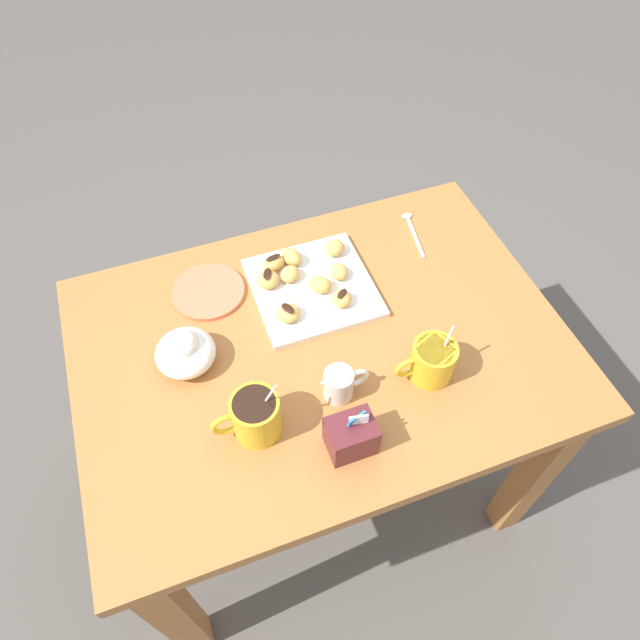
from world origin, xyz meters
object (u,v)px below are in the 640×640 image
at_px(coffee_mug_mustard_left, 432,360).
at_px(beignet_4, 320,285).
at_px(cream_pitcher_white, 339,383).
at_px(beignet_1, 339,272).
at_px(beignet_3, 288,313).
at_px(ice_cream_bowl, 185,351).
at_px(dining_table, 321,375).
at_px(beignet_0, 334,248).
at_px(beignet_2, 290,274).
at_px(coffee_mug_mustard_right, 255,416).
at_px(saucer_coral_left, 208,291).
at_px(beignet_8, 268,279).
at_px(beignet_7, 342,299).
at_px(beignet_5, 274,263).
at_px(beignet_6, 291,257).
at_px(sugar_caddy, 351,436).
at_px(pastry_plate_square, 313,288).

relative_size(coffee_mug_mustard_left, beignet_4, 2.64).
bearing_deg(cream_pitcher_white, beignet_4, -101.77).
bearing_deg(beignet_1, beignet_3, 26.93).
height_order(ice_cream_bowl, beignet_3, ice_cream_bowl).
relative_size(dining_table, beignet_0, 21.21).
height_order(cream_pitcher_white, beignet_2, cream_pitcher_white).
bearing_deg(beignet_0, dining_table, 62.75).
distance_m(coffee_mug_mustard_left, ice_cream_bowl, 0.51).
relative_size(coffee_mug_mustard_right, ice_cream_bowl, 1.19).
height_order(saucer_coral_left, beignet_0, beignet_0).
distance_m(beignet_0, beignet_8, 0.18).
height_order(beignet_1, beignet_4, beignet_4).
height_order(cream_pitcher_white, beignet_7, cream_pitcher_white).
bearing_deg(beignet_8, beignet_3, 97.23).
xyz_separation_m(dining_table, beignet_5, (0.04, -0.23, 0.17)).
bearing_deg(beignet_5, beignet_2, 121.36).
bearing_deg(beignet_6, beignet_5, 5.83).
xyz_separation_m(coffee_mug_mustard_left, beignet_1, (0.08, -0.30, -0.02)).
distance_m(cream_pitcher_white, ice_cream_bowl, 0.33).
relative_size(coffee_mug_mustard_left, beignet_1, 2.90).
distance_m(beignet_2, beignet_7, 0.14).
bearing_deg(coffee_mug_mustard_right, ice_cream_bowl, -64.71).
bearing_deg(beignet_7, beignet_8, -38.44).
bearing_deg(coffee_mug_mustard_left, saucer_coral_left, -44.10).
distance_m(dining_table, sugar_caddy, 0.30).
distance_m(coffee_mug_mustard_left, beignet_4, 0.31).
distance_m(saucer_coral_left, beignet_0, 0.32).
height_order(dining_table, cream_pitcher_white, cream_pitcher_white).
bearing_deg(beignet_6, coffee_mug_mustard_right, 62.51).
bearing_deg(coffee_mug_mustard_right, sugar_caddy, 148.87).
distance_m(coffee_mug_mustard_right, beignet_0, 0.48).
distance_m(ice_cream_bowl, beignet_5, 0.30).
bearing_deg(beignet_5, coffee_mug_mustard_left, 120.34).
bearing_deg(saucer_coral_left, ice_cream_bowl, 63.86).
xyz_separation_m(coffee_mug_mustard_left, beignet_2, (0.19, -0.33, -0.02)).
distance_m(pastry_plate_square, beignet_7, 0.09).
relative_size(beignet_3, beignet_4, 1.03).
relative_size(beignet_4, beignet_5, 0.96).
bearing_deg(dining_table, coffee_mug_mustard_left, 140.91).
bearing_deg(pastry_plate_square, beignet_3, 40.20).
bearing_deg(beignet_2, pastry_plate_square, 138.04).
height_order(beignet_0, beignet_8, same).
distance_m(ice_cream_bowl, beignet_7, 0.36).
distance_m(ice_cream_bowl, beignet_8, 0.26).
relative_size(saucer_coral_left, beignet_8, 3.21).
xyz_separation_m(beignet_0, beignet_4, (0.07, 0.10, 0.00)).
height_order(pastry_plate_square, beignet_4, beignet_4).
xyz_separation_m(beignet_2, beignet_3, (0.04, 0.11, -0.00)).
xyz_separation_m(dining_table, cream_pitcher_white, (0.01, 0.13, 0.18)).
xyz_separation_m(saucer_coral_left, beignet_5, (-0.16, -0.01, 0.03)).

